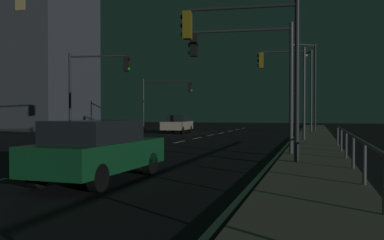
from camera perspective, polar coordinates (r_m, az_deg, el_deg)
The scene contains 15 objects.
ground_plane at distance 22.44m, azimuth -4.49°, elevation -3.55°, with size 112.00×112.00×0.00m, color black.
sidewalk_right at distance 20.99m, azimuth 16.24°, elevation -3.71°, with size 2.45×77.00×0.14m, color gray.
lane_markings_center at distance 25.73m, azimuth -1.72°, elevation -2.96°, with size 0.14×50.00×0.01m.
lane_edge_line at distance 26.02m, azimuth 12.98°, elevation -2.94°, with size 0.14×53.00×0.01m.
car at distance 11.17m, azimuth -12.58°, elevation -3.88°, with size 1.98×4.47×1.57m.
car_oncoming at distance 37.21m, azimuth -1.96°, elevation -0.50°, with size 2.04×4.49×1.57m.
traffic_light_overhead_east at distance 26.72m, azimuth 12.38°, elevation 5.84°, with size 2.90×0.64×5.65m.
traffic_light_near_left at distance 27.55m, azimuth -12.92°, elevation 5.47°, with size 4.01×0.82×5.60m.
traffic_light_far_right at distance 14.59m, azimuth 7.16°, elevation 9.70°, with size 4.03×0.53×5.44m.
traffic_light_far_left at distance 38.49m, azimuth -3.59°, elevation 3.51°, with size 4.58×0.85×4.88m.
traffic_light_mid_left at distance 17.38m, azimuth 7.07°, elevation 7.82°, with size 4.26×0.58×5.22m.
street_lamp_mid_block at distance 38.84m, azimuth 15.81°, elevation 5.42°, with size 2.11×1.60×7.75m.
street_lamp_corner at distance 39.32m, azimuth 15.63°, elevation 4.91°, with size 0.98×1.97×7.22m.
barrier_fence at distance 11.75m, azimuth 21.51°, elevation -3.43°, with size 0.09×20.58×0.98m.
building_distant at distance 50.97m, azimuth -23.32°, elevation 8.98°, with size 16.56×10.06×17.90m.
Camera 1 is at (7.92, -3.42, 1.76)m, focal length 39.52 mm.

